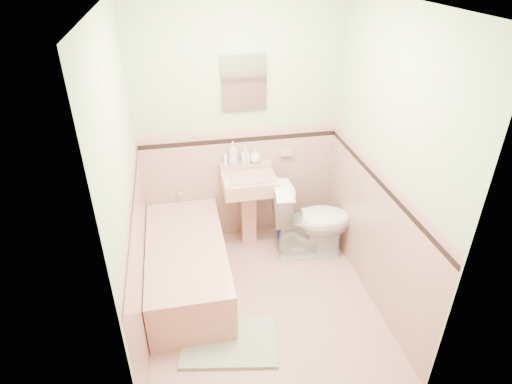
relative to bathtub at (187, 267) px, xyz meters
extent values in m
plane|color=tan|center=(0.63, -0.33, -0.23)|extent=(2.20, 2.20, 0.00)
plane|color=white|center=(0.63, -0.33, 2.27)|extent=(2.20, 2.20, 0.00)
plane|color=beige|center=(0.63, 0.77, 1.02)|extent=(2.50, 0.00, 2.50)
plane|color=beige|center=(0.63, -1.43, 1.02)|extent=(2.50, 0.00, 2.50)
plane|color=beige|center=(-0.37, -0.33, 1.02)|extent=(0.00, 2.50, 2.50)
plane|color=beige|center=(1.63, -0.33, 1.02)|extent=(0.00, 2.50, 2.50)
plane|color=tan|center=(0.63, 0.76, 0.38)|extent=(2.00, 0.00, 2.00)
plane|color=tan|center=(0.63, -1.42, 0.38)|extent=(2.00, 0.00, 2.00)
plane|color=tan|center=(-0.36, -0.33, 0.38)|extent=(0.00, 2.20, 2.20)
plane|color=tan|center=(1.62, -0.33, 0.38)|extent=(0.00, 2.20, 2.20)
plane|color=black|center=(0.63, 0.75, 0.90)|extent=(2.00, 0.00, 2.00)
plane|color=black|center=(0.63, -1.41, 0.90)|extent=(2.00, 0.00, 2.00)
plane|color=black|center=(-0.35, -0.33, 0.89)|extent=(0.00, 2.20, 2.20)
plane|color=black|center=(1.61, -0.33, 0.89)|extent=(0.00, 2.20, 2.20)
plane|color=tan|center=(0.63, 0.75, 0.99)|extent=(2.00, 0.00, 2.00)
plane|color=tan|center=(0.63, -1.41, 0.99)|extent=(2.00, 0.00, 2.00)
plane|color=tan|center=(-0.35, -0.33, 1.00)|extent=(0.00, 2.20, 2.20)
plane|color=tan|center=(1.61, -0.33, 1.00)|extent=(0.00, 2.20, 2.20)
cube|color=tan|center=(0.00, 0.00, 0.00)|extent=(0.70, 1.50, 0.45)
cylinder|color=silver|center=(0.00, 0.72, 0.41)|extent=(0.04, 0.12, 0.04)
cylinder|color=silver|center=(0.68, 0.67, 0.72)|extent=(0.02, 0.02, 0.10)
cube|color=white|center=(0.68, 0.74, 1.47)|extent=(0.38, 0.04, 0.47)
cube|color=tan|center=(1.10, 0.73, 0.72)|extent=(0.12, 0.07, 0.04)
imported|color=#B2B2B2|center=(0.55, 0.71, 0.78)|extent=(0.12, 0.12, 0.24)
imported|color=#B2B2B2|center=(0.67, 0.71, 0.74)|extent=(0.08, 0.08, 0.17)
imported|color=#B2B2B2|center=(0.78, 0.71, 0.73)|extent=(0.13, 0.13, 0.15)
cylinder|color=white|center=(0.48, 0.71, 0.72)|extent=(0.05, 0.05, 0.12)
imported|color=white|center=(1.27, 0.27, 0.17)|extent=(0.83, 0.54, 0.79)
cube|color=gray|center=(0.28, -0.75, -0.21)|extent=(0.84, 0.64, 0.03)
cube|color=#BF1E59|center=(0.14, -0.70, -0.17)|extent=(0.15, 0.08, 0.06)
camera|label=1|loc=(0.02, -3.14, 2.60)|focal=30.17mm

